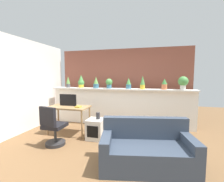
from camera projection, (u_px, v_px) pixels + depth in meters
The scene contains 20 objects.
ground_plane at pixel (98, 156), 3.02m from camera, with size 12.00×12.00×0.00m, color brown.
divider_wall at pixel (119, 107), 4.89m from camera, with size 4.49×0.16×1.14m, color white.
plant_shelf at pixel (119, 89), 4.80m from camera, with size 4.49×0.34×0.04m, color white.
brick_wall_behind at pixel (123, 85), 5.41m from camera, with size 4.49×0.10×2.50m, color brown.
side_wall_left at pixel (10, 87), 3.91m from camera, with size 0.12×4.40×2.60m, color white.
potted_plant_0 at pixel (68, 82), 5.19m from camera, with size 0.13×0.13×0.38m.
potted_plant_1 at pixel (81, 82), 5.12m from camera, with size 0.21×0.21×0.43m.
potted_plant_2 at pixel (96, 83), 4.93m from camera, with size 0.18×0.18×0.37m.
potted_plant_3 at pixel (109, 83), 4.83m from camera, with size 0.21×0.21×0.31m.
potted_plant_4 at pixel (129, 84), 4.70m from camera, with size 0.16×0.16×0.33m.
potted_plant_5 at pixel (143, 82), 4.56m from camera, with size 0.14×0.14×0.40m.
potted_plant_6 at pixel (164, 84), 4.43m from camera, with size 0.15×0.15×0.32m.
potted_plant_7 at pixel (183, 82), 4.29m from camera, with size 0.27×0.27×0.38m.
desk at pixel (69, 109), 4.17m from camera, with size 1.10×0.60×0.75m.
tv_monitor at pixel (68, 100), 4.24m from camera, with size 0.49×0.04×0.32m, color black.
office_chair at pixel (53, 129), 3.44m from camera, with size 0.48×0.49×0.91m.
side_cube_shelf at pixel (95, 129), 3.84m from camera, with size 0.40×0.41×0.50m.
vase_on_shelf at pixel (98, 116), 3.82m from camera, with size 0.10×0.10×0.17m, color #2D2D33.
book_on_desk at pixel (78, 107), 4.02m from camera, with size 0.14×0.14×0.04m, color gold.
couch at pixel (147, 150), 2.68m from camera, with size 1.68×1.04×0.80m.
Camera 1 is at (0.99, -2.72, 1.57)m, focal length 24.67 mm.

